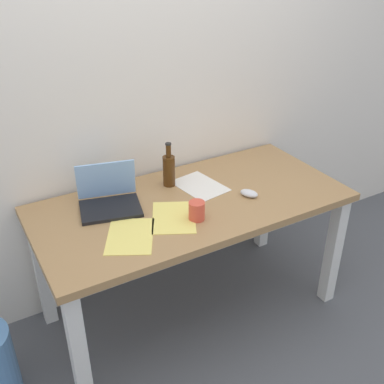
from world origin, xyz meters
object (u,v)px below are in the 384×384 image
desk (192,216)px  coffee_mug (197,211)px  laptop_left (109,199)px  computer_mouse (249,193)px  beer_bottle (169,169)px

desk → coffee_mug: coffee_mug is taller
coffee_mug → laptop_left: bearing=135.4°
desk → coffee_mug: bearing=-112.5°
computer_mouse → coffee_mug: size_ratio=1.05×
laptop_left → coffee_mug: 0.46m
beer_bottle → computer_mouse: size_ratio=2.52×
beer_bottle → computer_mouse: bearing=-46.1°
desk → beer_bottle: bearing=96.8°
desk → computer_mouse: bearing=-21.4°
laptop_left → computer_mouse: (0.68, -0.27, -0.03)m
coffee_mug → computer_mouse: bearing=9.1°
laptop_left → coffee_mug: laptop_left is taller
computer_mouse → beer_bottle: bearing=107.1°
laptop_left → computer_mouse: 0.74m
beer_bottle → desk: bearing=-83.2°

